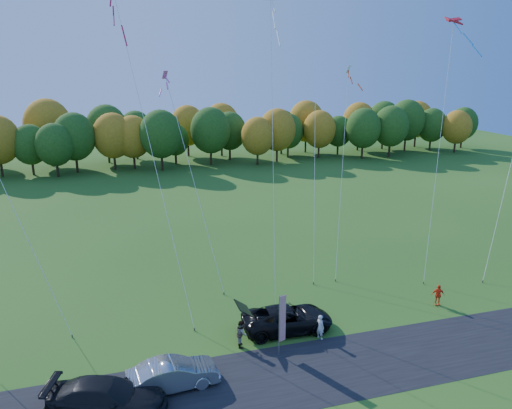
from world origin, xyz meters
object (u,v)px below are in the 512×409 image
object	(u,v)px
black_suv	(287,319)
person_east	(438,295)
silver_sedan	(173,374)
feather_flag	(282,318)

from	to	relation	value
black_suv	person_east	bearing A→B (deg)	-86.23
black_suv	person_east	world-z (taller)	black_suv
black_suv	silver_sedan	distance (m)	8.69
silver_sedan	person_east	distance (m)	19.63
black_suv	silver_sedan	size ratio (longest dim) A/B	1.21
black_suv	feather_flag	xyz separation A→B (m)	(-1.27, -2.49, 1.55)
person_east	feather_flag	xyz separation A→B (m)	(-12.68, -2.71, 1.59)
silver_sedan	person_east	bearing A→B (deg)	-83.43
silver_sedan	feather_flag	world-z (taller)	feather_flag
feather_flag	person_east	bearing A→B (deg)	12.07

